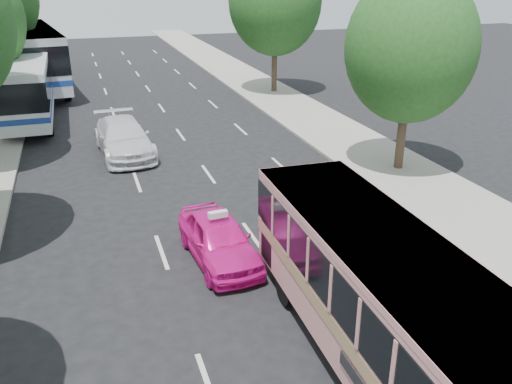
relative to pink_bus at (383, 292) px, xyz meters
name	(u,v)px	position (x,y,z in m)	size (l,w,h in m)	color
ground	(265,315)	(-1.63, 2.48, -1.85)	(120.00, 120.00, 0.00)	black
sidewalk_right	(289,105)	(6.87, 22.48, -1.79)	(4.00, 90.00, 0.12)	#9E998E
tree_right_near	(414,43)	(7.15, 10.42, 3.35)	(5.10, 5.10, 7.95)	#38281E
pink_bus	(383,292)	(0.00, 0.00, 0.00)	(2.61, 9.39, 2.98)	#D68A8C
pink_taxi	(219,239)	(-2.00, 5.48, -1.17)	(1.61, 4.00, 1.36)	#EC1495
white_pickup	(123,138)	(-3.63, 16.19, -1.07)	(2.19, 5.39, 1.56)	silver
tour_coach_front	(27,83)	(-7.93, 24.31, 0.17)	(2.45, 11.24, 3.36)	silver
tour_coach_rear	(33,53)	(-7.93, 32.88, 0.62)	(4.77, 14.02, 4.12)	silver
taxi_roof_sign	(218,214)	(-2.00, 5.48, -0.40)	(0.55, 0.18, 0.18)	silver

